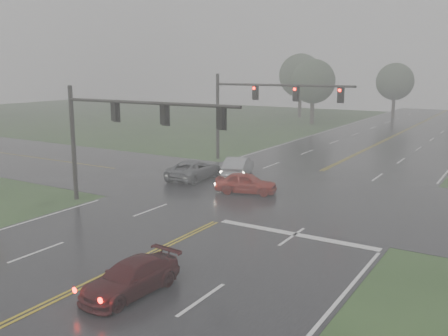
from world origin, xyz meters
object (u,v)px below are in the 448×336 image
Objects in this scene: sedan_red at (246,193)px; sedan_silver at (238,176)px; sedan_maroon at (131,294)px; signal_gantry_near at (116,124)px; car_grey at (194,179)px; signal_gantry_far at (256,101)px.

sedan_silver is (-3.09, 4.31, 0.00)m from sedan_red.
signal_gantry_near reaches higher than sedan_maroon.
sedan_silver is 0.38× the size of signal_gantry_near.
sedan_maroon is 15.80m from sedan_red.
sedan_red is (-3.66, 15.38, 0.00)m from sedan_maroon.
signal_gantry_near is at bearing 128.19° from sedan_red.
sedan_red is 5.30m from sedan_silver.
car_grey is 0.43× the size of signal_gantry_near.
signal_gantry_far reaches higher than sedan_maroon.
sedan_red reaches higher than sedan_maroon.
sedan_red is 0.32× the size of signal_gantry_far.
signal_gantry_near is 16.93m from signal_gantry_far.
sedan_silver reaches higher than sedan_red.
signal_gantry_far is at bearing 89.42° from signal_gantry_near.
sedan_silver reaches higher than sedan_maroon.
sedan_maroon is 0.91× the size of sedan_silver.
car_grey reaches higher than sedan_red.
sedan_silver is 12.41m from signal_gantry_near.
car_grey is (-5.40, 1.72, 0.00)m from sedan_red.
signal_gantry_near is at bearing 139.42° from sedan_maroon.
sedan_red is at bearing 107.73° from sedan_maroon.
signal_gantry_far reaches higher than sedan_red.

